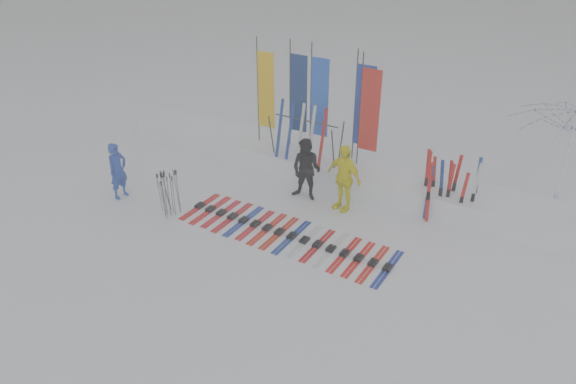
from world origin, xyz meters
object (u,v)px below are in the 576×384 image
Objects in this scene: person_yellow at (344,178)px; tent_canopy at (566,160)px; person_black at (306,170)px; person_blue at (118,171)px; ski_row at (286,234)px; ski_rack at (306,134)px.

tent_canopy is at bearing 44.14° from person_yellow.
person_black is 0.95× the size of person_yellow.
person_blue is 5.02m from ski_row.
person_yellow is at bearing -3.49° from person_black.
ski_row is (-0.60, -1.92, -0.88)m from person_yellow.
person_black is 0.31× the size of ski_row.
ski_row is (0.50, -1.90, -0.83)m from person_black.
ski_rack reaches higher than person_blue.
person_blue is 0.49× the size of tent_canopy.
person_blue is 6.09m from person_yellow.
person_black is 1.10m from person_yellow.
tent_canopy reaches higher than ski_rack.
person_blue is at bearing -152.35° from tent_canopy.
tent_canopy is at bearing 15.26° from ski_rack.
ski_rack reaches higher than person_yellow.
person_blue is 5.10m from person_black.
ski_rack is (3.78, 3.63, 0.59)m from person_blue.
tent_canopy is (10.36, 5.43, 0.66)m from person_blue.
ski_row is at bearing -69.14° from ski_rack.
ski_row is (4.91, 0.66, -0.76)m from person_blue.
ski_row is (-5.45, -4.77, -1.42)m from tent_canopy.
person_black is 6.63m from tent_canopy.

